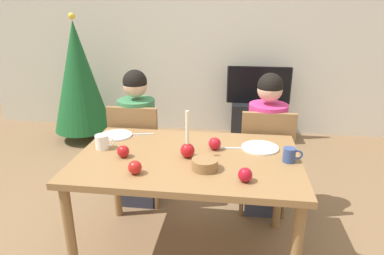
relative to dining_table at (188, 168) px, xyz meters
name	(u,v)px	position (x,y,z in m)	size (l,w,h in m)	color
ground_plane	(188,253)	(0.00, 0.00, -0.67)	(7.68, 7.68, 0.00)	brown
back_wall	(216,34)	(0.00, 2.60, 0.63)	(6.40, 0.10, 2.60)	beige
dining_table	(188,168)	(0.00, 0.00, 0.00)	(1.40, 0.90, 0.75)	olive
chair_left	(138,149)	(-0.52, 0.61, -0.15)	(0.40, 0.40, 0.90)	olive
chair_right	(265,155)	(0.54, 0.61, -0.15)	(0.40, 0.40, 0.90)	olive
person_left_child	(138,141)	(-0.52, 0.64, -0.10)	(0.30, 0.30, 1.17)	#33384C
person_right_child	(265,147)	(0.54, 0.64, -0.10)	(0.30, 0.30, 1.17)	#33384C
tv_stand	(256,121)	(0.56, 2.30, -0.43)	(0.64, 0.40, 0.48)	black
tv	(259,85)	(0.56, 2.30, 0.04)	(0.79, 0.05, 0.46)	black
christmas_tree	(79,77)	(-1.66, 2.01, 0.15)	(0.71, 0.71, 1.57)	brown
candle_centerpiece	(187,148)	(0.00, -0.02, 0.15)	(0.09, 0.09, 0.30)	red
plate_left	(116,135)	(-0.57, 0.28, 0.09)	(0.23, 0.23, 0.01)	silver
plate_right	(260,148)	(0.46, 0.18, 0.09)	(0.24, 0.24, 0.01)	white
mug_left	(103,142)	(-0.57, 0.04, 0.13)	(0.13, 0.09, 0.10)	white
mug_right	(290,155)	(0.62, 0.00, 0.13)	(0.12, 0.08, 0.09)	#33477F
fork_left	(142,134)	(-0.39, 0.33, 0.09)	(0.18, 0.01, 0.01)	silver
fork_right	(233,148)	(0.28, 0.15, 0.09)	(0.18, 0.01, 0.01)	silver
bowl_walnuts	(205,164)	(0.12, -0.17, 0.11)	(0.15, 0.15, 0.06)	olive
apple_near_candle	(245,175)	(0.35, -0.28, 0.12)	(0.08, 0.08, 0.08)	#AB1020
apple_by_left_plate	(215,144)	(0.16, 0.13, 0.12)	(0.08, 0.08, 0.08)	#AF1420
apple_by_right_mug	(123,151)	(-0.40, -0.07, 0.12)	(0.08, 0.08, 0.08)	#B01417
apple_far_edge	(135,167)	(-0.26, -0.28, 0.12)	(0.08, 0.08, 0.08)	#B21C17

